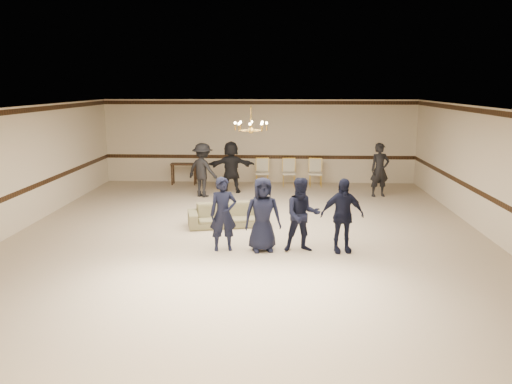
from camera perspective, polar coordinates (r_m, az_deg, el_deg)
room at (r=12.87m, az=-0.81°, el=2.29°), size 12.01×14.01×3.21m
chair_rail at (r=19.86m, az=0.38°, el=3.95°), size 12.00×0.02×0.14m
crown_molding at (r=19.68m, az=0.39°, el=9.96°), size 12.00×0.02×0.14m
chandelier at (r=13.71m, az=-0.58°, el=8.25°), size 0.94×0.94×0.89m
boy_a at (r=11.68m, az=-3.68°, el=-2.48°), size 0.70×0.53×1.71m
boy_b at (r=11.62m, az=0.74°, el=-2.53°), size 0.93×0.70×1.71m
boy_c at (r=11.62m, az=5.19°, el=-2.57°), size 0.91×0.75×1.71m
boy_d at (r=11.70m, az=9.60°, el=-2.59°), size 1.05×0.56×1.71m
settee at (r=13.80m, az=-3.25°, el=-2.58°), size 2.21×1.25×0.61m
adult_left at (r=17.37m, az=-5.97°, el=2.45°), size 1.36×1.18×1.83m
adult_mid at (r=17.95m, az=-2.80°, el=2.81°), size 1.77×0.83×1.83m
adult_right at (r=17.81m, az=13.66°, el=2.41°), size 0.76×0.59×1.83m
banquet_chair_left at (r=19.14m, az=0.69°, el=2.17°), size 0.53×0.53×1.02m
banquet_chair_mid at (r=19.14m, az=3.69°, el=2.15°), size 0.53×0.53×1.02m
banquet_chair_right at (r=19.19m, az=6.68°, el=2.11°), size 0.54×0.54×1.02m
console_table at (r=19.68m, az=-8.06°, el=2.02°), size 0.98×0.43×0.82m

